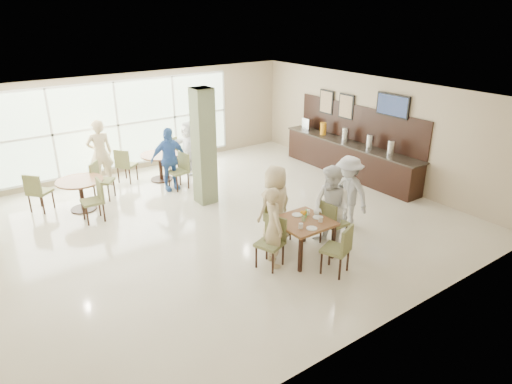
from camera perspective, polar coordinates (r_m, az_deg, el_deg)
ground at (r=10.29m, az=-4.82°, el=-3.84°), size 10.00×10.00×0.00m
room_shell at (r=9.66m, az=-5.15°, el=5.25°), size 10.00×10.00×10.00m
window_bank at (r=13.48m, az=-16.88°, el=7.99°), size 7.00×0.04×7.00m
column at (r=10.94m, az=-6.54°, el=5.59°), size 0.45×0.45×2.80m
main_table at (r=8.72m, az=5.92°, el=-4.13°), size 0.98×0.98×0.75m
round_table_left at (r=11.45m, az=-21.09°, el=0.55°), size 1.07×1.07×0.75m
round_table_right at (r=12.83m, az=-11.89°, el=3.87°), size 1.05×1.05×0.75m
chairs_main_table at (r=8.83m, az=6.05°, el=-5.12°), size 2.10×2.12×0.95m
chairs_table_left at (r=11.50m, az=-21.28°, el=0.13°), size 2.08×1.83×0.95m
chairs_table_right at (r=12.86m, az=-11.78°, el=3.51°), size 2.16×1.87×0.95m
tabletop_clutter at (r=8.67m, az=6.46°, el=-3.22°), size 0.70×0.80×0.21m
buffet_counter at (r=13.25m, az=11.59°, el=4.44°), size 0.64×4.70×1.95m
wall_tv at (r=12.34m, az=16.72°, el=10.33°), size 0.06×1.00×0.58m
framed_art_a at (r=13.42m, az=11.21°, el=10.44°), size 0.05×0.55×0.70m
framed_art_b at (r=13.97m, az=8.80°, el=11.06°), size 0.05×0.55×0.70m
teen_left at (r=8.36m, az=2.22°, el=-4.37°), size 0.51×0.65×1.55m
teen_far at (r=9.16m, az=2.44°, el=-1.60°), size 0.84×0.51×1.63m
teen_right at (r=9.03m, az=9.38°, el=-2.02°), size 0.66×0.84×1.70m
teen_standing at (r=9.95m, az=11.40°, el=-0.06°), size 0.66×1.08×1.62m
adult_a at (r=12.03m, az=-10.83°, el=4.06°), size 1.01×0.61×1.66m
adult_b at (r=13.19m, az=-8.39°, el=5.53°), size 0.69×1.45×1.53m
adult_standing at (r=12.73m, az=-18.91°, el=4.60°), size 0.69×0.48×1.81m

